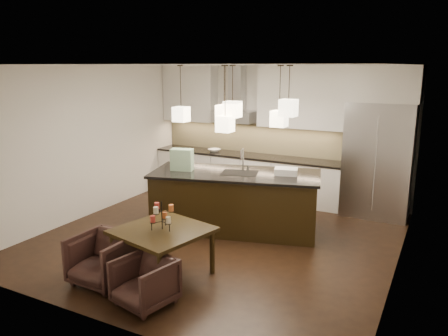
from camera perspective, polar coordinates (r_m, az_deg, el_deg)
The scene contains 37 objects.
floor at distance 7.34m, azimuth -0.73°, elevation -9.17°, with size 5.50×5.50×0.02m, color black.
ceiling at distance 6.79m, azimuth -0.80°, elevation 13.42°, with size 5.50×5.50×0.02m, color white.
wall_back at distance 9.41m, azimuth 7.24°, elevation 4.65°, with size 5.50×0.02×2.80m, color silver.
wall_front at distance 4.76m, azimuth -16.76°, elevation -4.30°, with size 5.50×0.02×2.80m, color silver.
wall_left at distance 8.57m, azimuth -17.28°, elevation 3.31°, with size 0.02×5.50×2.80m, color silver.
wall_right at distance 6.15m, azimuth 22.51°, elevation -0.83°, with size 0.02×5.50×2.80m, color silver.
refrigerator at distance 8.60m, azimuth 19.49°, elevation 0.98°, with size 1.20×0.72×2.15m, color #B7B7BA.
fridge_panel at distance 8.44m, azimuth 20.22°, elevation 10.31°, with size 1.26×0.72×0.65m, color silver.
lower_cabinets at distance 9.54m, azimuth 2.86°, elevation -1.04°, with size 4.21×0.62×0.88m, color silver.
countertop at distance 9.43m, azimuth 2.89°, elevation 1.67°, with size 4.21×0.66×0.04m, color black.
backsplash at distance 9.64m, azimuth 3.66°, elevation 3.93°, with size 4.21×0.02×0.63m, color tan.
upper_cab_left at distance 10.09m, azimuth -4.44°, elevation 9.71°, with size 1.25×0.35×1.25m, color silver.
upper_cab_right at distance 8.97m, azimuth 10.30°, elevation 9.10°, with size 1.86×0.35×1.25m, color silver.
hood_canopy at distance 9.48m, azimuth 1.42°, elevation 6.76°, with size 0.90×0.52×0.24m, color #B7B7BA.
hood_chimney at distance 9.53m, azimuth 1.74°, elevation 10.41°, with size 0.30×0.28×0.96m, color #B7B7BA.
fruit_bowl at distance 9.71m, azimuth -1.28°, elevation 2.33°, with size 0.26×0.26×0.06m, color silver.
island_body at distance 7.57m, azimuth 1.49°, elevation -4.47°, with size 2.76×1.10×0.97m, color black.
island_top at distance 7.44m, azimuth 1.51°, elevation -0.75°, with size 2.84×1.19×0.04m, color black.
faucet at distance 7.47m, azimuth 2.51°, elevation 1.13°, with size 0.11×0.26×0.42m, color silver, non-canonical shape.
tote_bag at distance 7.59m, azimuth -5.51°, elevation 1.10°, with size 0.37×0.20×0.37m, color #1B6630.
food_container at distance 7.34m, azimuth 8.11°, elevation -0.45°, with size 0.37×0.26×0.11m, color silver.
dining_table at distance 6.06m, azimuth -7.96°, elevation -10.82°, with size 1.10×1.10×0.66m, color black, non-canonical shape.
candelabra at distance 5.87m, azimuth -8.12°, elevation -6.14°, with size 0.32×0.32×0.39m, color black, non-canonical shape.
candle_a at distance 5.79m, azimuth -7.29°, elevation -6.76°, with size 0.07×0.07×0.09m, color beige.
candle_b at distance 5.99m, azimuth -7.75°, elevation -6.09°, with size 0.07×0.07×0.09m, color #C86029.
candle_c at distance 5.86m, azimuth -9.29°, elevation -6.59°, with size 0.07×0.07×0.09m, color #AF3128.
candle_d at distance 5.82m, azimuth -6.93°, elevation -5.20°, with size 0.07×0.07×0.09m, color #C86029.
candle_e at distance 5.93m, azimuth -8.77°, elevation -4.90°, with size 0.07×0.07×0.09m, color #AF3128.
candle_f at distance 5.75m, azimuth -8.89°, elevation -5.48°, with size 0.07×0.07×0.09m, color beige.
armchair_left at distance 6.01m, azimuth -15.59°, elevation -11.38°, with size 0.71×0.73×0.66m, color black.
armchair_right at distance 5.41m, azimuth -10.34°, elevation -14.45°, with size 0.62×0.64×0.58m, color black.
pendant_a at distance 7.76m, azimuth -5.61°, elevation 7.01°, with size 0.24×0.24×0.26m, color #FFECBE.
pendant_b at distance 7.67m, azimuth 0.03°, elevation 7.26°, with size 0.24×0.24×0.26m, color #FFECBE.
pendant_c at distance 7.10m, azimuth 1.12°, elevation 7.67°, with size 0.24×0.24×0.26m, color #FFECBE.
pendant_d at distance 7.15m, azimuth 7.21°, elevation 6.40°, with size 0.24×0.24×0.26m, color #FFECBE.
pendant_e at distance 6.73m, azimuth 8.41°, elevation 7.77°, with size 0.24×0.24×0.26m, color #FFECBE.
pendant_f at distance 7.05m, azimuth 0.14°, elevation 5.78°, with size 0.24×0.24×0.26m, color #FFECBE.
Camera 1 is at (3.22, -5.98, 2.79)m, focal length 35.00 mm.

